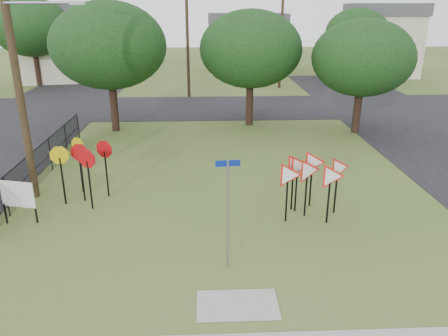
{
  "coord_description": "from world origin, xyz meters",
  "views": [
    {
      "loc": [
        -0.72,
        -11.24,
        6.89
      ],
      "look_at": [
        -0.09,
        3.0,
        1.6
      ],
      "focal_mm": 35.0,
      "sensor_mm": 36.0,
      "label": 1
    }
  ],
  "objects_px": {
    "street_name_sign": "(228,208)",
    "yield_sign_cluster": "(309,172)",
    "stop_sign_cluster": "(82,158)",
    "info_board": "(18,196)"
  },
  "relations": [
    {
      "from": "info_board",
      "to": "yield_sign_cluster",
      "type": "bearing_deg",
      "value": 1.59
    },
    {
      "from": "stop_sign_cluster",
      "to": "info_board",
      "type": "xyz_separation_m",
      "value": [
        -1.73,
        -1.8,
        -0.68
      ]
    },
    {
      "from": "street_name_sign",
      "to": "yield_sign_cluster",
      "type": "distance_m",
      "value": 4.36
    },
    {
      "from": "yield_sign_cluster",
      "to": "info_board",
      "type": "relative_size",
      "value": 1.81
    },
    {
      "from": "stop_sign_cluster",
      "to": "yield_sign_cluster",
      "type": "distance_m",
      "value": 8.19
    },
    {
      "from": "street_name_sign",
      "to": "yield_sign_cluster",
      "type": "xyz_separation_m",
      "value": [
        2.96,
        3.19,
        -0.21
      ]
    },
    {
      "from": "yield_sign_cluster",
      "to": "info_board",
      "type": "bearing_deg",
      "value": -178.41
    },
    {
      "from": "street_name_sign",
      "to": "yield_sign_cluster",
      "type": "relative_size",
      "value": 1.16
    },
    {
      "from": "stop_sign_cluster",
      "to": "yield_sign_cluster",
      "type": "height_order",
      "value": "stop_sign_cluster"
    },
    {
      "from": "street_name_sign",
      "to": "info_board",
      "type": "height_order",
      "value": "street_name_sign"
    }
  ]
}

